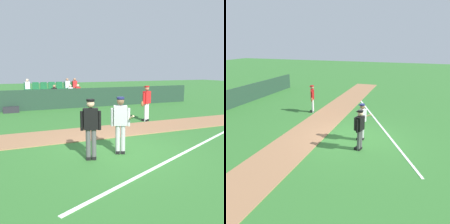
{
  "view_description": "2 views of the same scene",
  "coord_description": "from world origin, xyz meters",
  "views": [
    {
      "loc": [
        -3.2,
        -7.28,
        2.61
      ],
      "look_at": [
        0.41,
        1.27,
        1.03
      ],
      "focal_mm": 41.51,
      "sensor_mm": 36.0,
      "label": 1
    },
    {
      "loc": [
        -9.78,
        -2.55,
        4.51
      ],
      "look_at": [
        0.87,
        1.14,
        0.98
      ],
      "focal_mm": 37.09,
      "sensor_mm": 36.0,
      "label": 2
    }
  ],
  "objects": [
    {
      "name": "foul_line_chalk",
      "position": [
        3.0,
        -0.5,
        0.01
      ],
      "size": [
        10.9,
        5.2,
        0.01
      ],
      "primitive_type": "cube",
      "rotation": [
        0.0,
        0.0,
        0.44
      ],
      "color": "white",
      "rests_on": "ground"
    },
    {
      "name": "ground_plane",
      "position": [
        0.0,
        0.0,
        0.0
      ],
      "size": [
        80.0,
        80.0,
        0.0
      ],
      "primitive_type": "plane",
      "color": "#33702D"
    },
    {
      "name": "infield_dirt_path",
      "position": [
        0.0,
        2.45,
        0.01
      ],
      "size": [
        28.0,
        2.07,
        0.03
      ],
      "primitive_type": "cube",
      "color": "#9E704C",
      "rests_on": "ground"
    },
    {
      "name": "batter_grey_jersey",
      "position": [
        0.02,
        -0.32,
        0.97
      ],
      "size": [
        0.61,
        0.8,
        1.76
      ],
      "color": "#B2B2B2",
      "rests_on": "ground"
    },
    {
      "name": "runner_red_jersey",
      "position": [
        3.28,
        3.71,
        0.96
      ],
      "size": [
        0.65,
        0.42,
        1.76
      ],
      "color": "silver",
      "rests_on": "ground"
    },
    {
      "name": "umpire_home_plate",
      "position": [
        -0.98,
        -0.46,
        1.0
      ],
      "size": [
        0.57,
        0.38,
        1.76
      ],
      "color": "#4C4C4C",
      "rests_on": "ground"
    }
  ]
}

